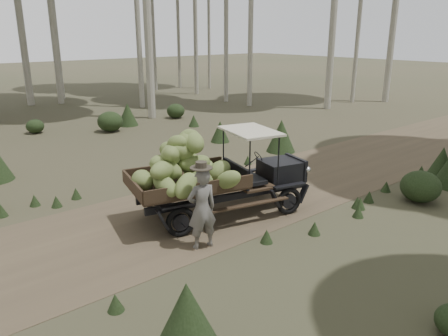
# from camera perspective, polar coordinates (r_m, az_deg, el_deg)

# --- Properties ---
(ground) EXTENTS (120.00, 120.00, 0.00)m
(ground) POSITION_cam_1_polar(r_m,az_deg,el_deg) (10.64, -4.45, -5.88)
(ground) COLOR #473D2B
(ground) RESTS_ON ground
(dirt_track) EXTENTS (70.00, 4.00, 0.01)m
(dirt_track) POSITION_cam_1_polar(r_m,az_deg,el_deg) (10.64, -4.45, -5.86)
(dirt_track) COLOR brown
(dirt_track) RESTS_ON ground
(banana_truck) EXTENTS (4.54, 2.45, 2.24)m
(banana_truck) POSITION_cam_1_polar(r_m,az_deg,el_deg) (9.84, -2.95, 0.06)
(banana_truck) COLOR black
(banana_truck) RESTS_ON ground
(farmer) EXTENTS (0.68, 0.53, 1.81)m
(farmer) POSITION_cam_1_polar(r_m,az_deg,el_deg) (8.67, -2.91, -5.24)
(farmer) COLOR #5F5B57
(farmer) RESTS_ON ground
(undergrowth) EXTENTS (22.30, 22.55, 1.35)m
(undergrowth) POSITION_cam_1_polar(r_m,az_deg,el_deg) (8.35, 5.31, -8.63)
(undergrowth) COLOR #233319
(undergrowth) RESTS_ON ground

